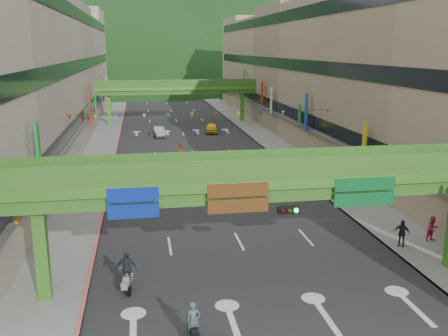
% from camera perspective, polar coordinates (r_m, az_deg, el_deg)
% --- Properties ---
extents(road_slab, '(18.00, 140.00, 0.02)m').
position_cam_1_polar(road_slab, '(69.08, -4.40, 3.35)').
color(road_slab, '#28282B').
rests_on(road_slab, ground).
extents(sidewalk_left, '(4.00, 140.00, 0.15)m').
position_cam_1_polar(sidewalk_left, '(69.00, -13.55, 3.05)').
color(sidewalk_left, gray).
rests_on(sidewalk_left, ground).
extents(sidewalk_right, '(4.00, 140.00, 0.15)m').
position_cam_1_polar(sidewalk_right, '(70.88, 4.51, 3.66)').
color(sidewalk_right, gray).
rests_on(sidewalk_right, ground).
extents(curb_left, '(0.20, 140.00, 0.18)m').
position_cam_1_polar(curb_left, '(68.88, -11.97, 3.13)').
color(curb_left, '#CC5959').
rests_on(curb_left, ground).
extents(curb_right, '(0.20, 140.00, 0.18)m').
position_cam_1_polar(curb_right, '(70.45, 3.00, 3.63)').
color(curb_right, gray).
rests_on(curb_right, ground).
extents(building_row_left, '(12.80, 95.00, 19.00)m').
position_cam_1_polar(building_row_left, '(69.01, -20.67, 10.42)').
color(building_row_left, '#9E937F').
rests_on(building_row_left, ground).
extents(building_row_right, '(12.80, 95.00, 19.00)m').
position_cam_1_polar(building_row_right, '(72.22, 10.88, 11.14)').
color(building_row_right, gray).
rests_on(building_row_right, ground).
extents(overpass_near, '(28.00, 12.27, 7.10)m').
position_cam_1_polar(overpass_near, '(25.13, 6.88, -2.81)').
color(overpass_near, '#4C9E2D').
rests_on(overpass_near, ground).
extents(overpass_far, '(28.00, 2.20, 7.10)m').
position_cam_1_polar(overpass_far, '(83.22, -5.42, 8.82)').
color(overpass_far, '#4C9E2D').
rests_on(overpass_far, ground).
extents(hill_left, '(168.00, 140.00, 112.00)m').
position_cam_1_polar(hill_left, '(178.37, -12.56, 9.34)').
color(hill_left, '#1C4419').
rests_on(hill_left, ground).
extents(hill_right, '(208.00, 176.00, 128.00)m').
position_cam_1_polar(hill_right, '(200.51, -0.62, 10.10)').
color(hill_right, '#1C4419').
rests_on(hill_right, ground).
extents(bunting_string, '(26.00, 0.36, 0.47)m').
position_cam_1_polar(bunting_string, '(48.51, -2.36, 6.12)').
color(bunting_string, black).
rests_on(bunting_string, ground).
extents(scooter_rider_near, '(0.65, 1.60, 1.96)m').
position_cam_1_polar(scooter_rider_near, '(21.98, -3.50, -17.55)').
color(scooter_rider_near, black).
rests_on(scooter_rider_near, ground).
extents(scooter_rider_mid, '(0.93, 1.60, 2.12)m').
position_cam_1_polar(scooter_rider_mid, '(54.82, -4.90, 1.80)').
color(scooter_rider_mid, black).
rests_on(scooter_rider_mid, ground).
extents(scooter_rider_left, '(1.15, 1.59, 2.20)m').
position_cam_1_polar(scooter_rider_left, '(26.54, -11.07, -11.51)').
color(scooter_rider_left, gray).
rests_on(scooter_rider_left, ground).
extents(scooter_rider_far, '(0.91, 1.59, 2.04)m').
position_cam_1_polar(scooter_rider_far, '(45.73, -8.93, -0.78)').
color(scooter_rider_far, '#6F060C').
rests_on(scooter_rider_far, ground).
extents(parked_scooter_row, '(1.60, 7.15, 1.08)m').
position_cam_1_polar(parked_scooter_row, '(51.05, 6.43, 0.22)').
color(parked_scooter_row, black).
rests_on(parked_scooter_row, ground).
extents(car_silver, '(2.02, 4.34, 1.38)m').
position_cam_1_polar(car_silver, '(71.16, -7.48, 4.13)').
color(car_silver, '#A3A2AA').
rests_on(car_silver, ground).
extents(car_yellow, '(2.44, 4.69, 1.52)m').
position_cam_1_polar(car_yellow, '(73.77, -1.39, 4.63)').
color(car_yellow, yellow).
rests_on(car_yellow, ground).
extents(pedestrian_red, '(0.90, 0.76, 1.64)m').
position_cam_1_polar(pedestrian_red, '(34.90, 22.72, -6.64)').
color(pedestrian_red, '#B91E48').
rests_on(pedestrian_red, ground).
extents(pedestrian_dark, '(1.04, 0.92, 1.69)m').
position_cam_1_polar(pedestrian_dark, '(33.36, 19.63, -7.25)').
color(pedestrian_dark, '#232129').
rests_on(pedestrian_dark, ground).
extents(pedestrian_blue, '(1.01, 0.82, 1.87)m').
position_cam_1_polar(pedestrian_blue, '(42.21, 12.85, -2.32)').
color(pedestrian_blue, '#38445F').
rests_on(pedestrian_blue, ground).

